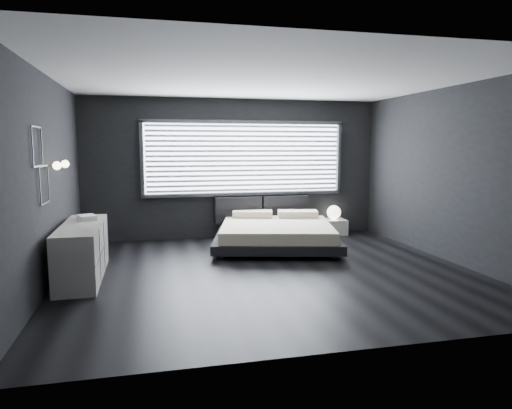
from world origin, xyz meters
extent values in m
plane|color=black|center=(0.00, 0.00, 0.00)|extent=(6.00, 6.00, 0.00)
plane|color=silver|center=(0.00, 0.00, 2.80)|extent=(6.00, 6.00, 0.00)
cube|color=black|center=(0.00, 2.75, 1.40)|extent=(6.00, 0.04, 2.80)
cube|color=black|center=(0.00, -2.75, 1.40)|extent=(6.00, 0.04, 2.80)
cube|color=black|center=(-3.00, 0.00, 1.40)|extent=(0.04, 5.50, 2.80)
cube|color=black|center=(3.00, 0.00, 1.40)|extent=(0.04, 5.50, 2.80)
cube|color=white|center=(0.20, 2.73, 1.61)|extent=(4.00, 0.02, 1.38)
cube|color=#47474C|center=(-1.84, 2.70, 1.61)|extent=(0.06, 0.08, 1.48)
cube|color=#47474C|center=(2.24, 2.70, 1.61)|extent=(0.06, 0.08, 1.48)
cube|color=#47474C|center=(0.20, 2.70, 2.34)|extent=(4.14, 0.08, 0.06)
cube|color=#47474C|center=(0.20, 2.70, 0.88)|extent=(4.14, 0.08, 0.06)
cube|color=silver|center=(0.20, 2.67, 1.61)|extent=(3.94, 0.03, 1.32)
cube|color=black|center=(0.05, 2.64, 0.57)|extent=(0.96, 0.16, 0.52)
cube|color=black|center=(1.05, 2.64, 0.57)|extent=(0.96, 0.16, 0.52)
cylinder|color=silver|center=(-2.95, 0.05, 1.60)|extent=(0.10, 0.02, 0.02)
sphere|color=#FFE5B7|center=(-2.88, 0.05, 1.60)|extent=(0.11, 0.11, 0.11)
cylinder|color=silver|center=(-2.95, 0.65, 1.60)|extent=(0.10, 0.02, 0.02)
sphere|color=#FFE5B7|center=(-2.88, 0.65, 1.60)|extent=(0.11, 0.11, 0.11)
cube|color=#47474C|center=(-2.98, -0.55, 2.08)|extent=(0.01, 0.46, 0.02)
cube|color=#47474C|center=(-2.98, -0.55, 1.62)|extent=(0.01, 0.46, 0.02)
cube|color=#47474C|center=(-2.98, -0.32, 1.85)|extent=(0.01, 0.02, 0.46)
cube|color=#47474C|center=(-2.98, -0.78, 1.85)|extent=(0.01, 0.02, 0.46)
cube|color=#47474C|center=(-2.98, -0.30, 1.61)|extent=(0.01, 0.46, 0.02)
cube|color=#47474C|center=(-2.98, -0.30, 1.15)|extent=(0.01, 0.46, 0.02)
cube|color=#47474C|center=(-2.98, -0.07, 1.38)|extent=(0.01, 0.02, 0.46)
cube|color=#47474C|center=(-2.98, -0.53, 1.38)|extent=(0.01, 0.02, 0.46)
cube|color=black|center=(-0.58, 0.94, 0.04)|extent=(0.15, 0.15, 0.08)
cube|color=black|center=(1.28, 0.49, 0.04)|extent=(0.15, 0.15, 0.08)
cube|color=black|center=(-0.18, 2.61, 0.04)|extent=(0.15, 0.15, 0.08)
cube|color=black|center=(1.68, 2.16, 0.04)|extent=(0.15, 0.15, 0.08)
cube|color=black|center=(0.55, 1.55, 0.16)|extent=(2.65, 2.57, 0.16)
cube|color=beige|center=(0.55, 1.55, 0.34)|extent=(2.38, 2.38, 0.20)
cube|color=beige|center=(0.29, 2.42, 0.51)|extent=(0.86, 0.60, 0.13)
cube|color=beige|center=(1.17, 2.21, 0.51)|extent=(0.86, 0.60, 0.13)
cube|color=silver|center=(2.05, 2.50, 0.16)|extent=(0.58, 0.50, 0.32)
sphere|color=white|center=(2.08, 2.51, 0.47)|extent=(0.29, 0.29, 0.29)
cube|color=silver|center=(-2.65, 0.29, 0.38)|extent=(0.54, 1.92, 0.77)
cube|color=#47474C|center=(-2.38, 0.29, 0.38)|extent=(0.02, 1.89, 0.75)
cube|color=white|center=(-2.63, 0.71, 0.79)|extent=(0.34, 0.40, 0.04)
cube|color=white|center=(-2.62, 0.69, 0.82)|extent=(0.31, 0.36, 0.03)
camera|label=1|loc=(-1.69, -6.41, 1.86)|focal=32.00mm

